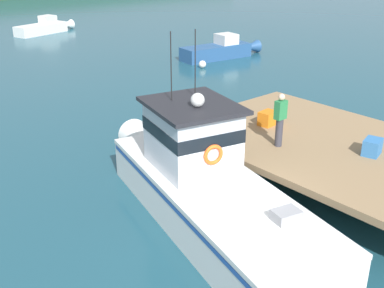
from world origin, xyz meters
name	(u,v)px	position (x,y,z in m)	size (l,w,h in m)	color
ground_plane	(214,232)	(0.00, 0.00, 0.00)	(200.00, 200.00, 0.00)	#1E4C5B
dock	(327,145)	(4.80, 0.00, 1.07)	(6.00, 9.00, 1.20)	#4C3D2D
main_fishing_boat	(203,182)	(0.33, 0.78, 1.01)	(4.34, 9.95, 4.80)	white
crate_stack_near_edge	(372,147)	(4.91, -1.39, 1.44)	(0.60, 0.44, 0.47)	#3370B2
crate_single_by_cleat	(268,118)	(4.51, 2.18, 1.44)	(0.60, 0.44, 0.47)	orange
bait_bucket	(225,126)	(3.06, 2.73, 1.37)	(0.32, 0.32, 0.34)	yellow
deckhand_by_the_boat	(280,119)	(3.38, 0.79, 2.06)	(0.36, 0.22, 1.63)	#383842
moored_boat_far_left	(221,50)	(14.29, 14.43, 0.51)	(5.97, 2.09, 1.49)	#285184
moored_boat_outer_mooring	(45,27)	(9.71, 30.60, 0.48)	(5.58, 2.45, 1.40)	white
mooring_buoy_outer	(202,64)	(11.52, 13.17, 0.22)	(0.44, 0.44, 0.44)	silver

